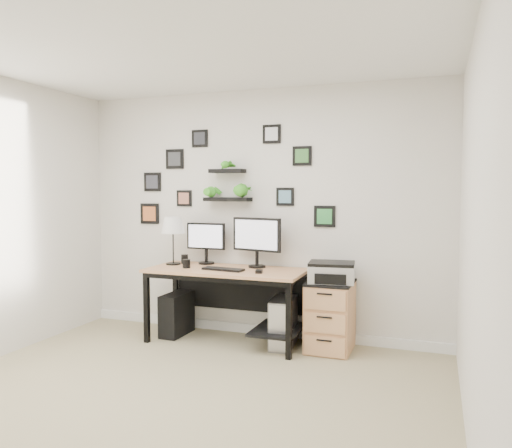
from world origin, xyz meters
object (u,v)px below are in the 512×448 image
at_px(pc_tower_grey, 283,322).
at_px(file_cabinet, 330,316).
at_px(desk, 231,281).
at_px(monitor_left, 206,240).
at_px(printer, 332,272).
at_px(pc_tower_black, 177,314).
at_px(monitor_right, 257,238).
at_px(mug, 186,264).
at_px(table_lamp, 173,226).

height_order(pc_tower_grey, file_cabinet, file_cabinet).
height_order(desk, monitor_left, monitor_left).
height_order(file_cabinet, printer, printer).
relative_size(pc_tower_black, printer, 0.96).
distance_m(monitor_left, file_cabinet, 1.55).
relative_size(monitor_right, mug, 6.19).
xyz_separation_m(mug, pc_tower_grey, (1.00, 0.13, -0.55)).
bearing_deg(mug, pc_tower_black, 146.08).
bearing_deg(mug, monitor_right, 22.72).
relative_size(desk, printer, 3.45).
relative_size(table_lamp, mug, 5.76).
bearing_deg(table_lamp, mug, -34.25).
distance_m(monitor_right, pc_tower_grey, 0.89).
xyz_separation_m(monitor_right, printer, (0.81, -0.14, -0.29)).
height_order(table_lamp, mug, table_lamp).
bearing_deg(pc_tower_black, monitor_right, 11.25).
relative_size(monitor_left, mug, 5.01).
xyz_separation_m(file_cabinet, printer, (0.02, -0.04, 0.43)).
height_order(pc_tower_black, pc_tower_grey, pc_tower_grey).
height_order(monitor_left, table_lamp, table_lamp).
height_order(pc_tower_black, file_cabinet, file_cabinet).
height_order(desk, table_lamp, table_lamp).
bearing_deg(file_cabinet, mug, -173.10).
height_order(mug, pc_tower_grey, mug).
bearing_deg(monitor_right, pc_tower_black, -170.01).
height_order(desk, monitor_right, monitor_right).
height_order(desk, pc_tower_grey, desk).
relative_size(pc_tower_grey, printer, 1.08).
height_order(monitor_left, file_cabinet, monitor_left).
bearing_deg(desk, file_cabinet, 3.28).
xyz_separation_m(table_lamp, pc_tower_grey, (1.25, -0.04, -0.92)).
bearing_deg(file_cabinet, printer, -63.78).
bearing_deg(table_lamp, file_cabinet, 0.28).
xyz_separation_m(monitor_right, mug, (-0.67, -0.28, -0.26)).
bearing_deg(printer, desk, -178.83).
distance_m(desk, mug, 0.49).
xyz_separation_m(monitor_left, pc_tower_black, (-0.26, -0.19, -0.79)).
distance_m(monitor_right, file_cabinet, 1.08).
distance_m(mug, pc_tower_black, 0.62).
distance_m(desk, pc_tower_grey, 0.68).
relative_size(pc_tower_grey, file_cabinet, 0.75).
height_order(monitor_left, printer, monitor_left).
xyz_separation_m(monitor_right, pc_tower_grey, (0.33, -0.15, -0.82)).
bearing_deg(printer, monitor_right, 170.22).
bearing_deg(monitor_left, table_lamp, -155.02).
bearing_deg(pc_tower_grey, file_cabinet, 5.53).
bearing_deg(printer, mug, -174.61).
relative_size(desk, table_lamp, 3.13).
bearing_deg(desk, printer, 1.17).
distance_m(mug, pc_tower_grey, 1.15).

